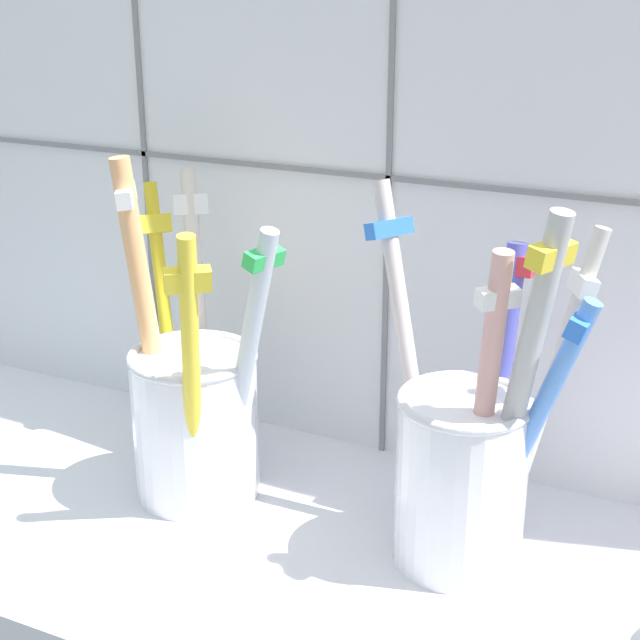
{
  "coord_description": "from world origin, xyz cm",
  "views": [
    {
      "loc": [
        18.71,
        -37.11,
        29.97
      ],
      "look_at": [
        0.0,
        2.22,
        13.39
      ],
      "focal_mm": 53.89,
      "sensor_mm": 36.0,
      "label": 1
    }
  ],
  "objects": [
    {
      "name": "counter_slab",
      "position": [
        0.0,
        0.0,
        1.0
      ],
      "size": [
        64.0,
        22.0,
        2.0
      ],
      "primitive_type": "cube",
      "color": "silver",
      "rests_on": "ground"
    },
    {
      "name": "toothbrush_cup_left",
      "position": [
        -7.6,
        2.3,
        7.11
      ],
      "size": [
        12.34,
        11.38,
        18.64
      ],
      "color": "white",
      "rests_on": "counter_slab"
    },
    {
      "name": "toothbrush_cup_right",
      "position": [
        7.74,
        2.38,
        7.48
      ],
      "size": [
        12.19,
        8.07,
        18.46
      ],
      "color": "white",
      "rests_on": "counter_slab"
    },
    {
      "name": "tile_wall_back",
      "position": [
        -0.0,
        12.0,
        22.5
      ],
      "size": [
        64.0,
        2.2,
        45.0
      ],
      "color": "white",
      "rests_on": "ground"
    }
  ]
}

